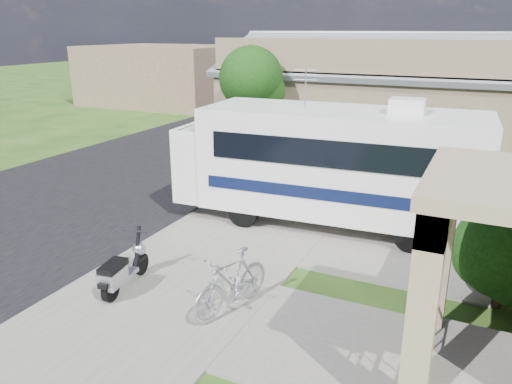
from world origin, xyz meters
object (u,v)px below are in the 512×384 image
at_px(scooter, 122,270).
at_px(garden_hose, 415,336).
at_px(shrub, 510,245).
at_px(motorhome, 329,161).
at_px(bicycle, 232,285).
at_px(pickup_truck, 240,125).
at_px(van, 285,103).

bearing_deg(scooter, garden_hose, -0.35).
height_order(shrub, garden_hose, shrub).
relative_size(motorhome, bicycle, 4.24).
bearing_deg(pickup_truck, shrub, 143.20).
relative_size(motorhome, pickup_truck, 1.49).
relative_size(bicycle, garden_hose, 5.26).
bearing_deg(bicycle, van, 124.94).
relative_size(scooter, garden_hose, 4.59).
distance_m(shrub, garden_hose, 2.60).
xyz_separation_m(shrub, scooter, (-6.98, -2.70, -0.81)).
bearing_deg(motorhome, garden_hose, -59.99).
distance_m(bicycle, van, 21.54).
xyz_separation_m(shrub, garden_hose, (-1.32, -1.87, -1.22)).
xyz_separation_m(bicycle, garden_hose, (3.30, 0.55, -0.50)).
distance_m(bicycle, garden_hose, 3.38).
bearing_deg(shrub, pickup_truck, 135.61).
bearing_deg(pickup_truck, garden_hose, 135.32).
xyz_separation_m(van, garden_hose, (10.57, -19.73, -0.87)).
bearing_deg(shrub, bicycle, -152.35).
height_order(van, garden_hose, van).
distance_m(shrub, pickup_truck, 15.97).
bearing_deg(motorhome, van, 112.65).
bearing_deg(pickup_truck, van, -78.29).
bearing_deg(bicycle, scooter, -158.10).
height_order(shrub, scooter, shrub).
relative_size(van, garden_hose, 17.70).
xyz_separation_m(pickup_truck, van, (-0.48, 6.69, 0.18)).
xyz_separation_m(motorhome, garden_hose, (3.08, -4.61, -1.70)).
relative_size(pickup_truck, garden_hose, 14.95).
bearing_deg(bicycle, motorhome, 102.75).
bearing_deg(van, motorhome, -66.07).
bearing_deg(scooter, bicycle, -1.95).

